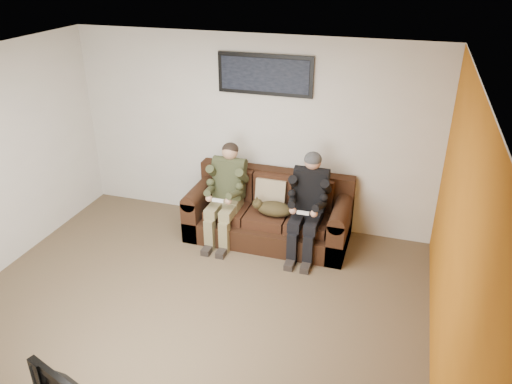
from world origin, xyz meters
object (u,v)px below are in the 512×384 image
(sofa, at_px, (270,214))
(person_left, at_px, (226,188))
(cat, at_px, (273,208))
(person_right, at_px, (308,199))
(framed_poster, at_px, (265,75))

(sofa, xyz_separation_m, person_left, (-0.55, -0.18, 0.39))
(cat, bearing_deg, sofa, 115.99)
(sofa, height_order, cat, sofa)
(person_right, xyz_separation_m, cat, (-0.45, -0.02, -0.19))
(sofa, xyz_separation_m, person_right, (0.55, -0.18, 0.39))
(person_left, distance_m, person_right, 1.09)
(person_left, distance_m, framed_poster, 1.53)
(cat, height_order, framed_poster, framed_poster)
(cat, distance_m, framed_poster, 1.71)
(cat, bearing_deg, person_left, 178.51)
(sofa, relative_size, person_left, 1.66)
(framed_poster, bearing_deg, person_right, -37.23)
(framed_poster, bearing_deg, sofa, -62.86)
(sofa, distance_m, cat, 0.29)
(person_left, xyz_separation_m, cat, (0.64, -0.02, -0.19))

